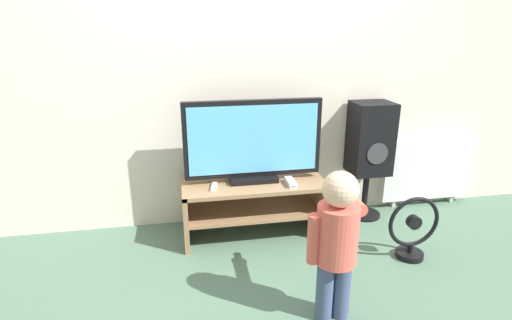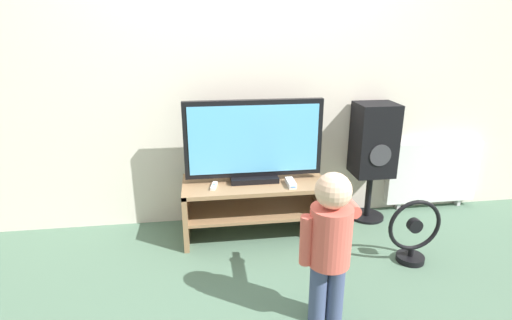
% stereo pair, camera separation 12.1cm
% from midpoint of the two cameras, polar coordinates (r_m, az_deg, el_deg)
% --- Properties ---
extents(ground_plane, '(16.00, 16.00, 0.00)m').
position_cam_midpoint_polar(ground_plane, '(3.00, 1.57, -12.45)').
color(ground_plane, '#4C6B56').
extents(wall_back, '(10.00, 0.06, 2.60)m').
position_cam_midpoint_polar(wall_back, '(3.13, 0.05, 14.05)').
color(wall_back, silver).
rests_on(wall_back, ground_plane).
extents(tv_stand, '(1.08, 0.47, 0.43)m').
position_cam_midpoint_polar(tv_stand, '(3.08, 0.88, -5.57)').
color(tv_stand, '#93704C').
rests_on(tv_stand, ground_plane).
extents(television, '(1.02, 0.20, 0.62)m').
position_cam_midpoint_polar(television, '(2.94, 0.86, 2.58)').
color(television, black).
rests_on(television, tv_stand).
extents(game_console, '(0.06, 0.17, 0.04)m').
position_cam_midpoint_polar(game_console, '(2.95, 6.16, -3.28)').
color(game_console, white).
rests_on(game_console, tv_stand).
extents(remote_primary, '(0.06, 0.13, 0.03)m').
position_cam_midpoint_polar(remote_primary, '(2.91, -4.83, -3.72)').
color(remote_primary, white).
rests_on(remote_primary, tv_stand).
extents(child, '(0.33, 0.49, 0.87)m').
position_cam_midpoint_polar(child, '(2.16, 12.14, -10.63)').
color(child, '#3F4C72').
rests_on(child, ground_plane).
extents(speaker_tower, '(0.31, 0.29, 0.98)m').
position_cam_midpoint_polar(speaker_tower, '(3.35, 17.45, 2.31)').
color(speaker_tower, black).
rests_on(speaker_tower, ground_plane).
extents(floor_fan, '(0.37, 0.19, 0.46)m').
position_cam_midpoint_polar(floor_fan, '(2.98, 22.68, -9.74)').
color(floor_fan, black).
rests_on(floor_fan, ground_plane).
extents(radiator, '(0.83, 0.08, 0.61)m').
position_cam_midpoint_polar(radiator, '(3.85, 24.75, -1.61)').
color(radiator, white).
rests_on(radiator, ground_plane).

